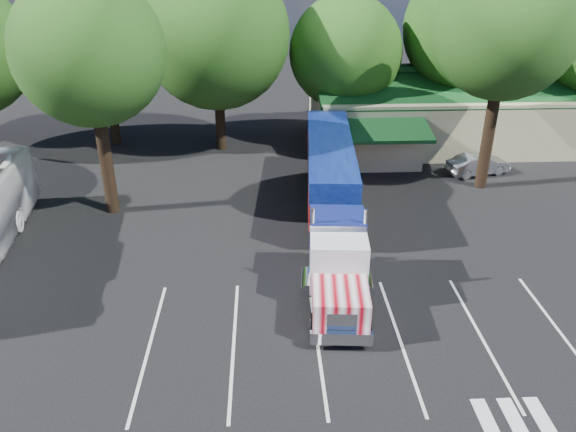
{
  "coord_description": "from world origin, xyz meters",
  "views": [
    {
      "loc": [
        -1.88,
        -23.03,
        13.94
      ],
      "look_at": [
        -0.82,
        0.88,
        2.0
      ],
      "focal_mm": 35.0,
      "sensor_mm": 36.0,
      "label": 1
    }
  ],
  "objects_px": {
    "bicycle": "(326,186)",
    "silver_sedan": "(478,164)",
    "woman": "(341,246)",
    "semi_truck": "(332,185)"
  },
  "relations": [
    {
      "from": "bicycle",
      "to": "silver_sedan",
      "type": "height_order",
      "value": "silver_sedan"
    },
    {
      "from": "woman",
      "to": "bicycle",
      "type": "xyz_separation_m",
      "value": [
        0.2,
        8.28,
        -0.53
      ]
    },
    {
      "from": "woman",
      "to": "silver_sedan",
      "type": "xyz_separation_m",
      "value": [
        10.4,
        10.78,
        -0.27
      ]
    },
    {
      "from": "semi_truck",
      "to": "woman",
      "type": "distance_m",
      "value": 4.33
    },
    {
      "from": "bicycle",
      "to": "silver_sedan",
      "type": "distance_m",
      "value": 10.51
    },
    {
      "from": "bicycle",
      "to": "silver_sedan",
      "type": "bearing_deg",
      "value": 12.83
    },
    {
      "from": "woman",
      "to": "semi_truck",
      "type": "bearing_deg",
      "value": 5.19
    },
    {
      "from": "semi_truck",
      "to": "silver_sedan",
      "type": "distance_m",
      "value": 12.45
    },
    {
      "from": "woman",
      "to": "silver_sedan",
      "type": "relative_size",
      "value": 0.46
    },
    {
      "from": "woman",
      "to": "bicycle",
      "type": "height_order",
      "value": "woman"
    }
  ]
}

